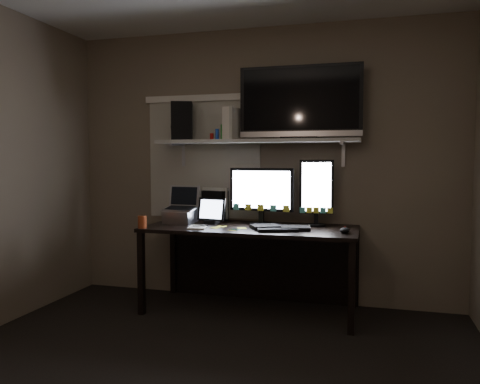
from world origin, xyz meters
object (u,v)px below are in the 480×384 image
(tv, at_px, (300,102))
(monitor_portrait, at_px, (316,193))
(tablet, at_px, (212,211))
(desk, at_px, (254,245))
(keyboard, at_px, (281,227))
(speaker, at_px, (182,122))
(monitor_landscape, at_px, (261,196))
(cup, at_px, (142,222))
(game_console, at_px, (233,124))
(laptop, at_px, (180,205))
(mouse, at_px, (345,230))

(tv, bearing_deg, monitor_portrait, -16.69)
(tablet, relative_size, tv, 0.25)
(desk, relative_size, keyboard, 3.63)
(speaker, bearing_deg, monitor_landscape, -24.04)
(monitor_landscape, height_order, cup, monitor_landscape)
(cup, relative_size, game_console, 0.38)
(laptop, relative_size, tv, 0.31)
(mouse, distance_m, laptop, 1.47)
(tablet, bearing_deg, keyboard, -1.80)
(laptop, bearing_deg, tv, 13.91)
(tablet, bearing_deg, game_console, 46.60)
(monitor_landscape, bearing_deg, laptop, -163.34)
(laptop, distance_m, tv, 1.40)
(speaker, bearing_deg, keyboard, -36.65)
(monitor_portrait, height_order, speaker, speaker)
(laptop, distance_m, speaker, 0.78)
(speaker, bearing_deg, game_console, -22.89)
(desk, relative_size, cup, 16.85)
(tv, xyz_separation_m, speaker, (-1.10, -0.01, -0.14))
(monitor_landscape, xyz_separation_m, cup, (-0.91, -0.49, -0.20))
(monitor_portrait, bearing_deg, game_console, 174.64)
(tablet, relative_size, speaker, 0.76)
(speaker, bearing_deg, tablet, -42.36)
(tablet, distance_m, speaker, 0.88)
(mouse, relative_size, speaker, 0.35)
(monitor_portrait, distance_m, tv, 0.79)
(monitor_landscape, height_order, tablet, monitor_landscape)
(monitor_landscape, xyz_separation_m, speaker, (-0.77, 0.05, 0.67))
(desk, distance_m, tv, 1.31)
(keyboard, relative_size, mouse, 4.10)
(keyboard, relative_size, laptop, 1.51)
(monitor_portrait, relative_size, cup, 5.44)
(keyboard, distance_m, mouse, 0.52)
(keyboard, bearing_deg, monitor_landscape, 113.53)
(monitor_portrait, height_order, mouse, monitor_portrait)
(monitor_landscape, height_order, speaker, speaker)
(monitor_portrait, relative_size, game_console, 2.05)
(desk, height_order, speaker, speaker)
(monitor_portrait, distance_m, tablet, 0.94)
(desk, relative_size, monitor_portrait, 3.10)
(monitor_portrait, xyz_separation_m, mouse, (0.26, -0.32, -0.27))
(keyboard, bearing_deg, mouse, -25.19)
(keyboard, bearing_deg, desk, 126.17)
(cup, xyz_separation_m, tv, (1.24, 0.56, 1.01))
(game_console, bearing_deg, monitor_portrait, 13.82)
(laptop, relative_size, speaker, 0.94)
(monitor_portrait, relative_size, tablet, 2.18)
(tablet, distance_m, tv, 1.23)
(tv, distance_m, speaker, 1.10)
(tablet, bearing_deg, cup, -127.53)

